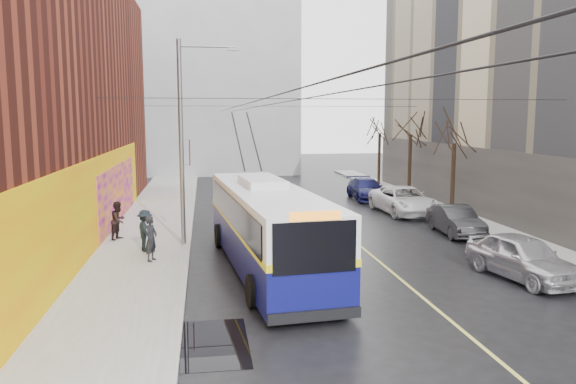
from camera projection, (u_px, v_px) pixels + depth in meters
The scene contains 21 objects.
ground at pixel (396, 320), 15.98m from camera, with size 140.00×140.00×0.00m, color black.
sidewalk_left at pixel (149, 237), 26.55m from camera, with size 4.00×60.00×0.15m, color gray.
sidewalk_right at pixel (485, 227), 29.05m from camera, with size 2.00×60.00×0.15m, color gray.
lane_line at pixel (335, 225), 29.92m from camera, with size 0.12×50.00×0.01m, color #BFB74C.
building_far at pixel (196, 84), 57.97m from camera, with size 20.50×12.10×18.00m.
streetlight_pole at pixel (185, 137), 24.23m from camera, with size 2.65×0.60×9.00m.
catenary_wires at pixel (257, 107), 29.24m from camera, with size 18.00×60.00×0.22m.
tree_near at pixel (455, 130), 32.31m from camera, with size 3.20×3.20×6.40m.
tree_mid at pixel (411, 123), 39.13m from camera, with size 3.20×3.20×6.68m.
tree_far at pixel (380, 124), 46.01m from camera, with size 3.20×3.20×6.57m.
puddle at pixel (199, 344), 14.29m from camera, with size 2.49×3.28×0.01m, color black.
pigeons_flying at pixel (277, 80), 24.94m from camera, with size 3.85×3.35×1.75m.
trolleybus at pixel (267, 226), 21.08m from camera, with size 3.88×12.74×5.96m.
parked_car_a at pixel (523, 257), 19.90m from camera, with size 1.89×4.69×1.60m, color silver.
parked_car_b at pixel (456, 220), 27.38m from camera, with size 1.50×4.31×1.42m, color #29292B.
parked_car_c at pixel (404, 200), 33.31m from camera, with size 2.64×5.73×1.59m, color white.
parked_car_d at pixel (366, 189), 38.99m from camera, with size 2.03×4.99×1.45m, color #171850.
following_car at pixel (258, 201), 33.39m from camera, with size 1.76×4.37×1.49m, color silver.
pedestrian_a at pixel (151, 239), 21.79m from camera, with size 0.65×0.43×1.78m, color black.
pedestrian_b at pixel (118, 220), 25.63m from camera, with size 0.85×0.66×1.75m, color black.
pedestrian_c at pixel (145, 231), 23.37m from camera, with size 1.13×0.65×1.75m, color black.
Camera 1 is at (-5.32, -14.72, 5.76)m, focal length 35.00 mm.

